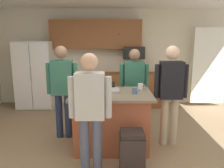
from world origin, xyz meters
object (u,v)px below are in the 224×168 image
object	(u,v)px
person_host_foreground	(91,107)
trash_bin	(132,152)
kitchen_island	(112,120)
mug_ceramic_white	(136,91)
microwave_over_range	(134,53)
person_guest_by_door	(171,89)
mug_blue_stoneware	(141,87)
serving_tray	(107,91)
glass_pilsner	(114,85)
person_guest_right	(134,84)
person_guest_left	(63,86)
refrigerator	(36,75)

from	to	relation	value
person_host_foreground	trash_bin	size ratio (longest dim) A/B	2.76
kitchen_island	trash_bin	size ratio (longest dim) A/B	2.19
mug_ceramic_white	microwave_over_range	bearing A→B (deg)	85.49
microwave_over_range	trash_bin	bearing A→B (deg)	-95.30
person_guest_by_door	mug_blue_stoneware	size ratio (longest dim) A/B	13.22
serving_tray	trash_bin	world-z (taller)	serving_tray
microwave_over_range	person_guest_by_door	xyz separation A→B (m)	(0.43, -2.32, -0.44)
kitchen_island	glass_pilsner	world-z (taller)	glass_pilsner
serving_tray	glass_pilsner	bearing A→B (deg)	62.79
kitchen_island	trash_bin	distance (m)	0.83
kitchen_island	person_guest_right	distance (m)	0.98
kitchen_island	mug_blue_stoneware	distance (m)	0.77
person_guest_by_door	trash_bin	distance (m)	1.33
person_guest_right	glass_pilsner	world-z (taller)	person_guest_right
person_guest_right	person_guest_left	distance (m)	1.39
trash_bin	glass_pilsner	bearing A→B (deg)	103.74
mug_blue_stoneware	trash_bin	size ratio (longest dim) A/B	0.22
person_host_foreground	trash_bin	xyz separation A→B (m)	(0.57, 0.04, -0.67)
microwave_over_range	mug_ceramic_white	size ratio (longest dim) A/B	4.59
person_host_foreground	serving_tray	size ratio (longest dim) A/B	3.82
glass_pilsner	trash_bin	distance (m)	1.31
trash_bin	serving_tray	bearing A→B (deg)	114.32
mug_ceramic_white	mug_blue_stoneware	size ratio (longest dim) A/B	0.93
serving_tray	mug_blue_stoneware	bearing A→B (deg)	16.14
person_guest_by_door	glass_pilsner	world-z (taller)	person_guest_by_door
kitchen_island	person_guest_right	size ratio (longest dim) A/B	0.81
refrigerator	serving_tray	world-z (taller)	refrigerator
person_guest_right	serving_tray	size ratio (longest dim) A/B	3.74
glass_pilsner	trash_bin	size ratio (longest dim) A/B	0.21
kitchen_island	mug_blue_stoneware	size ratio (longest dim) A/B	10.19
person_host_foreground	mug_ceramic_white	bearing A→B (deg)	-23.18
microwave_over_range	person_guest_by_door	size ratio (longest dim) A/B	0.32
person_guest_right	person_guest_left	size ratio (longest dim) A/B	0.96
person_guest_left	mug_blue_stoneware	distance (m)	1.42
kitchen_island	trash_bin	world-z (taller)	kitchen_island
serving_tray	mug_ceramic_white	bearing A→B (deg)	-16.75
person_guest_left	refrigerator	bearing A→B (deg)	143.80
kitchen_island	glass_pilsner	distance (m)	0.62
person_host_foreground	person_guest_by_door	distance (m)	1.58
mug_blue_stoneware	serving_tray	world-z (taller)	mug_blue_stoneware
person_guest_by_door	mug_ceramic_white	world-z (taller)	person_guest_by_door
person_guest_left	mug_blue_stoneware	world-z (taller)	person_guest_left
microwave_over_range	mug_blue_stoneware	distance (m)	2.23
person_guest_by_door	glass_pilsner	bearing A→B (deg)	-17.12
microwave_over_range	serving_tray	bearing A→B (deg)	-105.89
serving_tray	refrigerator	bearing A→B (deg)	130.76
person_guest_by_door	person_host_foreground	bearing A→B (deg)	28.93
microwave_over_range	person_guest_left	distance (m)	2.56
person_guest_by_door	mug_blue_stoneware	distance (m)	0.52
mug_ceramic_white	person_guest_right	bearing A→B (deg)	85.90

